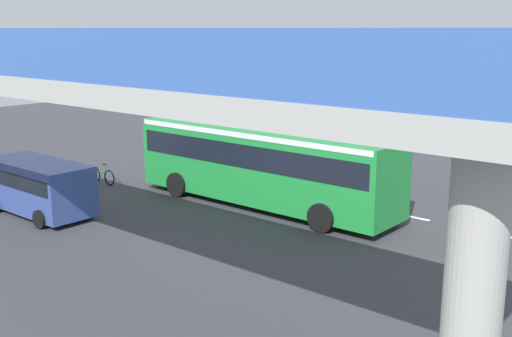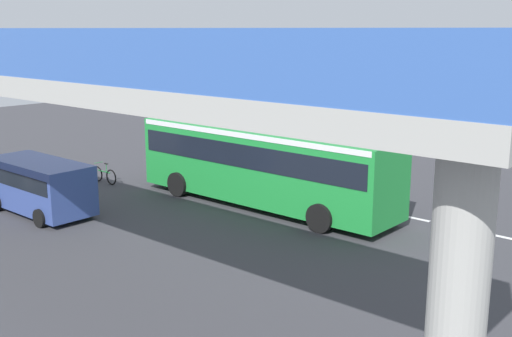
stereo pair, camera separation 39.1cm
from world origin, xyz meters
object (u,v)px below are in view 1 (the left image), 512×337
Objects in this scene: city_bus at (263,160)px; pedestrian at (302,171)px; traffic_sign at (290,138)px; parked_van at (39,184)px; bicycle_green at (102,176)px.

pedestrian is (0.21, -2.96, -1.00)m from city_bus.
city_bus reaches higher than traffic_sign.
parked_van is at bearing 59.26° from pedestrian.
bicycle_green is at bearing 32.47° from pedestrian.
traffic_sign reaches higher than pedestrian.
traffic_sign is at bearing -130.86° from bicycle_green.
parked_van is at bearing 72.11° from traffic_sign.
traffic_sign is (2.00, -1.72, 1.00)m from pedestrian.
city_bus reaches higher than pedestrian.
city_bus is 2.40× the size of parked_van.
bicycle_green is (7.96, 1.96, -1.51)m from city_bus.
city_bus is 4.12× the size of traffic_sign.
parked_van is 11.68m from traffic_sign.
parked_van is 2.68× the size of pedestrian.
pedestrian is 2.82m from traffic_sign.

